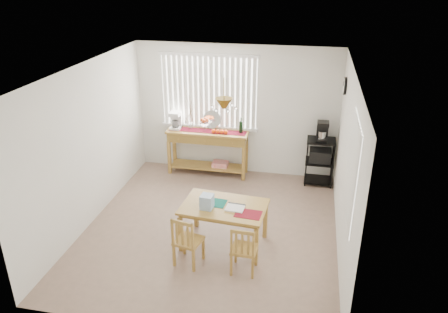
% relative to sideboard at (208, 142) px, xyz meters
% --- Properties ---
extents(ground, '(4.00, 4.50, 0.01)m').
position_rel_sideboard_xyz_m(ground, '(0.52, -2.00, -0.69)').
color(ground, gray).
extents(room_shell, '(4.20, 4.70, 2.70)m').
position_rel_sideboard_xyz_m(room_shell, '(0.53, -1.99, 1.00)').
color(room_shell, white).
rests_on(room_shell, ground).
extents(sideboard, '(1.63, 0.46, 0.92)m').
position_rel_sideboard_xyz_m(sideboard, '(0.00, 0.00, 0.00)').
color(sideboard, '#AE853B').
rests_on(sideboard, ground).
extents(sideboard_items, '(1.55, 0.39, 0.70)m').
position_rel_sideboard_xyz_m(sideboard_items, '(-0.26, 0.01, 0.37)').
color(sideboard_items, maroon).
rests_on(sideboard_items, sideboard).
extents(wire_cart, '(0.54, 0.43, 0.91)m').
position_rel_sideboard_xyz_m(wire_cart, '(2.21, -0.00, -0.14)').
color(wire_cart, black).
rests_on(wire_cart, ground).
extents(cart_items, '(0.21, 0.26, 0.37)m').
position_rel_sideboard_xyz_m(cart_items, '(2.21, 0.00, 0.39)').
color(cart_items, black).
rests_on(cart_items, wire_cart).
extents(dining_table, '(1.31, 0.89, 0.67)m').
position_rel_sideboard_xyz_m(dining_table, '(0.81, -2.38, -0.10)').
color(dining_table, '#AE853B').
rests_on(dining_table, ground).
extents(table_items, '(0.96, 0.52, 0.21)m').
position_rel_sideboard_xyz_m(table_items, '(0.68, -2.48, 0.06)').
color(table_items, '#126658').
rests_on(table_items, dining_table).
extents(chair_left, '(0.43, 0.43, 0.79)m').
position_rel_sideboard_xyz_m(chair_left, '(0.41, -2.97, -0.30)').
color(chair_left, '#AE853B').
rests_on(chair_left, ground).
extents(chair_right, '(0.36, 0.36, 0.75)m').
position_rel_sideboard_xyz_m(chair_right, '(1.21, -2.99, -0.32)').
color(chair_right, '#AE853B').
rests_on(chair_right, ground).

